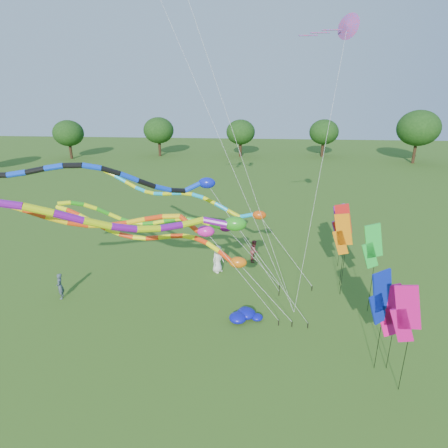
# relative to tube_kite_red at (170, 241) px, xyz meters

# --- Properties ---
(ground) EXTENTS (160.00, 160.00, 0.00)m
(ground) POSITION_rel_tube_kite_red_xyz_m (4.17, -4.83, -3.77)
(ground) COLOR #2C5516
(ground) RESTS_ON ground
(tree_ring) EXTENTS (116.09, 116.85, 9.61)m
(tree_ring) POSITION_rel_tube_kite_red_xyz_m (4.72, -2.82, 1.58)
(tree_ring) COLOR #382314
(tree_ring) RESTS_ON ground
(tube_kite_red) EXTENTS (12.88, 2.82, 5.80)m
(tube_kite_red) POSITION_rel_tube_kite_red_xyz_m (0.00, 0.00, 0.00)
(tube_kite_red) COLOR black
(tube_kite_red) RESTS_ON ground
(tube_kite_orange) EXTENTS (14.99, 2.58, 7.89)m
(tube_kite_orange) POSITION_rel_tube_kite_red_xyz_m (-2.19, -2.81, 2.17)
(tube_kite_orange) COLOR black
(tube_kite_orange) RESTS_ON ground
(tube_kite_purple) EXTENTS (15.98, 5.98, 8.63)m
(tube_kite_purple) POSITION_rel_tube_kite_red_xyz_m (-1.03, -5.01, 2.95)
(tube_kite_purple) COLOR black
(tube_kite_purple) RESTS_ON ground
(tube_kite_blue) EXTENTS (13.73, 5.61, 9.08)m
(tube_kite_blue) POSITION_rel_tube_kite_red_xyz_m (-1.52, -2.10, 3.83)
(tube_kite_blue) COLOR black
(tube_kite_blue) RESTS_ON ground
(tube_kite_cyan) EXTENTS (13.23, 3.42, 6.89)m
(tube_kite_cyan) POSITION_rel_tube_kite_red_xyz_m (0.87, 3.60, 1.25)
(tube_kite_cyan) COLOR black
(tube_kite_cyan) RESTS_ON ground
(tube_kite_green) EXTENTS (11.55, 2.45, 6.44)m
(tube_kite_green) POSITION_rel_tube_kite_red_xyz_m (-0.23, 0.78, 0.88)
(tube_kite_green) COLOR black
(tube_kite_green) RESTS_ON ground
(delta_kite_high_c) EXTENTS (3.05, 3.75, 14.81)m
(delta_kite_high_c) POSITION_rel_tube_kite_red_xyz_m (8.52, 2.09, 10.36)
(delta_kite_high_c) COLOR black
(delta_kite_high_c) RESTS_ON ground
(banner_pole_magenta_b) EXTENTS (1.16, 0.14, 4.12)m
(banner_pole_magenta_b) POSITION_rel_tube_kite_red_xyz_m (10.08, -4.35, -0.91)
(banner_pole_magenta_b) COLOR black
(banner_pole_magenta_b) RESTS_ON ground
(banner_pole_magenta_a) EXTENTS (1.13, 0.41, 4.72)m
(banner_pole_magenta_a) POSITION_rel_tube_kite_red_xyz_m (10.19, -5.49, -0.31)
(banner_pole_magenta_a) COLOR black
(banner_pole_magenta_a) RESTS_ON ground
(banner_pole_blue_a) EXTENTS (1.11, 0.50, 4.79)m
(banner_pole_blue_a) POSITION_rel_tube_kite_red_xyz_m (9.57, -4.48, -0.24)
(banner_pole_blue_a) COLOR black
(banner_pole_blue_a) RESTS_ON ground
(banner_pole_red) EXTENTS (1.16, 0.25, 5.24)m
(banner_pole_red) POSITION_rel_tube_kite_red_xyz_m (9.54, 2.95, 0.20)
(banner_pole_red) COLOR black
(banner_pole_red) RESTS_ON ground
(banner_pole_orange) EXTENTS (1.12, 0.48, 5.01)m
(banner_pole_orange) POSITION_rel_tube_kite_red_xyz_m (9.35, 1.86, -0.03)
(banner_pole_orange) COLOR black
(banner_pole_orange) RESTS_ON ground
(banner_pole_green) EXTENTS (1.16, 0.22, 5.10)m
(banner_pole_green) POSITION_rel_tube_kite_red_xyz_m (10.46, 0.07, 0.06)
(banner_pole_green) COLOR black
(banner_pole_green) RESTS_ON ground
(banner_pole_violet) EXTENTS (1.11, 0.49, 4.46)m
(banner_pole_violet) POSITION_rel_tube_kite_red_xyz_m (9.95, 5.52, -0.58)
(banner_pole_violet) COLOR black
(banner_pole_violet) RESTS_ON ground
(blue_nylon_heap) EXTENTS (1.72, 1.50, 0.54)m
(blue_nylon_heap) POSITION_rel_tube_kite_red_xyz_m (4.33, -1.25, -3.53)
(blue_nylon_heap) COLOR #0C10A5
(blue_nylon_heap) RESTS_ON ground
(person_a) EXTENTS (1.02, 1.07, 1.84)m
(person_a) POSITION_rel_tube_kite_red_xyz_m (2.13, 4.06, -2.85)
(person_a) COLOR silver
(person_a) RESTS_ON ground
(person_b) EXTENTS (0.54, 0.66, 1.54)m
(person_b) POSITION_rel_tube_kite_red_xyz_m (-6.50, -0.04, -3.00)
(person_b) COLOR #3E4A57
(person_b) RESTS_ON ground
(person_c) EXTENTS (0.64, 0.79, 1.55)m
(person_c) POSITION_rel_tube_kite_red_xyz_m (4.48, 5.91, -3.00)
(person_c) COLOR maroon
(person_c) RESTS_ON ground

